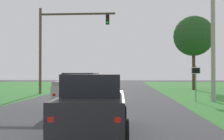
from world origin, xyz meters
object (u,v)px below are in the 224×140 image
at_px(traffic_light, 59,37).
at_px(oak_tree_right, 194,36).
at_px(red_suv_near, 94,102).
at_px(utility_pole_right, 213,37).
at_px(pickup_truck_lead, 82,90).
at_px(keep_moving_sign, 196,78).

height_order(traffic_light, oak_tree_right, oak_tree_right).
height_order(red_suv_near, traffic_light, traffic_light).
distance_m(red_suv_near, utility_pole_right, 12.49).
height_order(pickup_truck_lead, oak_tree_right, oak_tree_right).
xyz_separation_m(oak_tree_right, utility_pole_right, (-1.83, -13.07, -1.90)).
relative_size(traffic_light, keep_moving_sign, 3.29).
xyz_separation_m(traffic_light, oak_tree_right, (13.98, 6.92, 0.96)).
xyz_separation_m(pickup_truck_lead, oak_tree_right, (10.11, 16.60, 5.23)).
bearing_deg(keep_moving_sign, pickup_truck_lead, -154.33).
distance_m(pickup_truck_lead, traffic_light, 11.27).
relative_size(pickup_truck_lead, keep_moving_sign, 2.25).
bearing_deg(red_suv_near, pickup_truck_lead, 103.32).
bearing_deg(pickup_truck_lead, red_suv_near, -76.68).
bearing_deg(pickup_truck_lead, oak_tree_right, 58.66).
relative_size(red_suv_near, traffic_light, 0.57).
relative_size(keep_moving_sign, oak_tree_right, 0.29).
relative_size(pickup_truck_lead, oak_tree_right, 0.64).
bearing_deg(oak_tree_right, traffic_light, -153.67).
bearing_deg(utility_pole_right, pickup_truck_lead, -156.91).
xyz_separation_m(traffic_light, keep_moving_sign, (10.97, -6.27, -3.69)).
relative_size(red_suv_near, pickup_truck_lead, 0.83).
bearing_deg(traffic_light, keep_moving_sign, -29.75).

